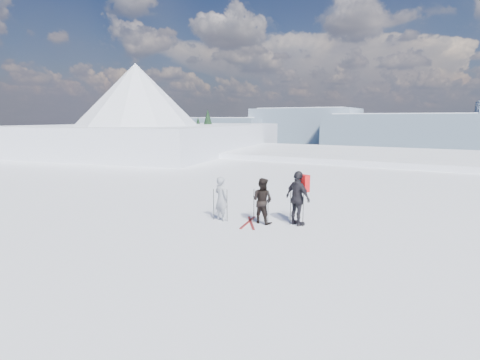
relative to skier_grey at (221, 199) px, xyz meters
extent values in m
plane|color=white|center=(3.03, 56.59, -18.33)|extent=(220.00, 208.01, 71.62)
cube|color=white|center=(3.03, 26.59, -7.33)|extent=(180.00, 16.00, 14.00)
plane|color=#223B4E|center=(3.03, 286.59, -30.83)|extent=(820.00, 820.00, 0.00)
cube|color=slate|center=(-276.97, 436.59, -13.83)|extent=(150.00, 80.00, 34.00)
cube|color=white|center=(-276.97, 436.59, 0.17)|extent=(127.50, 70.00, 8.00)
cube|color=slate|center=(-156.97, 466.59, -7.83)|extent=(130.00, 80.00, 46.00)
cube|color=white|center=(-156.97, 466.59, 12.17)|extent=(110.50, 70.00, 8.00)
cube|color=slate|center=(-36.97, 436.59, -11.83)|extent=(160.00, 80.00, 38.00)
cube|color=white|center=(-36.97, 436.59, 4.17)|extent=(136.00, 70.00, 8.00)
cube|color=white|center=(-24.97, 24.59, -5.83)|extent=(29.19, 35.68, 16.00)
cone|color=white|center=(-21.97, 18.59, 4.17)|extent=(18.00, 18.00, 9.00)
cone|color=white|center=(-29.97, 28.59, 0.17)|extent=(16.00, 16.00, 8.00)
cube|color=#2D2B28|center=(-18.97, 32.59, -9.83)|extent=(21.55, 17.87, 14.25)
cone|color=black|center=(-16.97, 26.59, -3.33)|extent=(6.16, 6.16, 11.00)
cone|color=black|center=(-23.97, 32.59, -2.83)|extent=(6.72, 6.72, 12.00)
cone|color=black|center=(-20.97, 30.59, -2.33)|extent=(7.28, 7.28, 13.00)
cone|color=black|center=(-18.97, 24.59, -4.33)|extent=(5.04, 5.04, 9.00)
cone|color=black|center=(-21.97, 27.59, -3.33)|extent=(6.16, 6.16, 11.00)
cone|color=black|center=(-14.97, 28.59, -3.83)|extent=(5.60, 5.60, 10.00)
cone|color=black|center=(-15.97, 31.59, -3.83)|extent=(5.60, 5.60, 10.00)
imported|color=gray|center=(0.00, 0.00, 0.00)|extent=(0.69, 0.55, 1.66)
imported|color=black|center=(1.51, 0.41, 0.01)|extent=(0.89, 0.74, 1.68)
imported|color=black|center=(2.74, 0.77, 0.15)|extent=(1.25, 0.96, 1.97)
cube|color=red|center=(2.86, 0.99, 1.44)|extent=(0.48, 0.40, 0.60)
cylinder|color=black|center=(-0.28, -0.08, -0.24)|extent=(0.02, 0.02, 1.19)
cylinder|color=black|center=(0.28, -0.03, -0.22)|extent=(0.02, 0.02, 1.22)
cylinder|color=black|center=(1.19, 0.36, -0.20)|extent=(0.02, 0.02, 1.26)
cylinder|color=black|center=(1.80, 0.29, -0.21)|extent=(0.02, 0.02, 1.24)
cylinder|color=black|center=(2.51, 0.67, -0.22)|extent=(0.02, 0.02, 1.22)
cylinder|color=black|center=(2.98, 0.69, -0.18)|extent=(0.02, 0.02, 1.30)
cube|color=black|center=(1.04, 0.17, -0.82)|extent=(0.39, 1.69, 0.03)
cube|color=black|center=(1.18, 0.17, -0.82)|extent=(1.00, 1.47, 0.03)
camera|label=1|loc=(7.23, -11.65, 2.98)|focal=28.00mm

